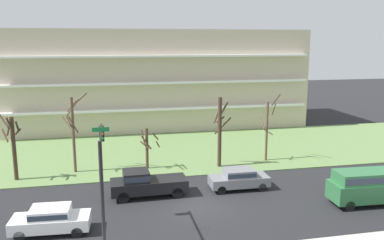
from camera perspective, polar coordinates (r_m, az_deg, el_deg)
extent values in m
plane|color=#232326|center=(27.67, 0.86, -12.12)|extent=(160.00, 160.00, 0.00)
cube|color=#66844C|center=(40.68, -3.50, -4.41)|extent=(80.00, 16.00, 0.08)
cube|color=beige|center=(53.48, -5.82, 5.95)|extent=(38.50, 12.34, 12.29)
cube|color=white|center=(47.34, -4.88, 1.55)|extent=(36.96, 0.90, 0.24)
cube|color=white|center=(46.93, -4.95, 5.25)|extent=(36.96, 0.90, 0.24)
cube|color=white|center=(46.72, -5.01, 9.00)|extent=(36.96, 0.90, 0.24)
cylinder|color=#423023|center=(34.59, -23.91, -3.80)|extent=(0.32, 0.32, 5.17)
cylinder|color=#423023|center=(34.12, -23.54, -0.78)|extent=(0.15, 0.86, 0.96)
cylinder|color=#423023|center=(34.17, -24.99, -1.99)|extent=(0.73, 1.15, 0.89)
cylinder|color=#423023|center=(33.67, -25.35, 0.25)|extent=(1.23, 1.26, 1.41)
cylinder|color=#423023|center=(34.37, -24.56, -1.10)|extent=(0.33, 0.72, 1.06)
cylinder|color=#423023|center=(34.48, -23.44, -1.53)|extent=(0.68, 0.82, 0.66)
cylinder|color=#423023|center=(34.03, -24.50, -0.54)|extent=(0.54, 0.51, 1.00)
cylinder|color=brown|center=(34.78, -16.45, -2.12)|extent=(0.24, 0.24, 6.45)
cylinder|color=brown|center=(34.70, -16.69, 1.87)|extent=(0.83, 0.20, 0.95)
cylinder|color=brown|center=(34.88, -16.57, 1.67)|extent=(1.16, 0.13, 1.51)
cylinder|color=brown|center=(34.34, -16.84, -0.61)|extent=(0.65, 0.47, 1.23)
cylinder|color=brown|center=(34.17, -17.26, -0.41)|extent=(0.98, 0.90, 1.08)
cylinder|color=brown|center=(34.25, -16.47, -0.63)|extent=(0.78, 0.26, 1.46)
cylinder|color=brown|center=(34.72, -15.50, 2.95)|extent=(1.19, 1.51, 1.15)
cylinder|color=#4C3828|center=(34.90, -6.41, -4.07)|extent=(0.26, 0.26, 3.63)
cylinder|color=#4C3828|center=(34.68, -4.86, -3.45)|extent=(0.58, 1.92, 1.06)
cylinder|color=#4C3828|center=(34.35, -6.49, -3.21)|extent=(0.90, 0.28, 1.21)
cylinder|color=#4C3828|center=(34.45, -6.71, -3.54)|extent=(0.79, 0.55, 0.65)
cylinder|color=#4C3828|center=(34.53, -6.94, -2.47)|extent=(0.32, 0.74, 1.23)
cylinder|color=#4C3828|center=(34.39, -5.23, -2.31)|extent=(0.75, 1.50, 0.99)
cylinder|color=#423023|center=(34.96, 3.94, -1.81)|extent=(0.33, 0.33, 6.22)
cylinder|color=#423023|center=(35.52, 4.38, -0.81)|extent=(1.33, 1.07, 1.67)
cylinder|color=#423023|center=(34.79, 4.65, 1.75)|extent=(0.44, 1.06, 1.18)
cylinder|color=#423023|center=(35.04, 4.05, 0.08)|extent=(0.74, 0.45, 0.63)
cylinder|color=#423023|center=(34.84, 3.45, 0.34)|extent=(0.64, 0.70, 0.84)
cylinder|color=brown|center=(37.42, 10.54, -1.63)|extent=(0.22, 0.22, 5.57)
cylinder|color=brown|center=(37.17, 11.54, 1.53)|extent=(0.28, 1.26, 1.34)
cylinder|color=brown|center=(36.99, 9.82, -0.32)|extent=(0.17, 1.17, 1.06)
cylinder|color=brown|center=(36.94, 10.67, -1.61)|extent=(1.00, 0.31, 0.68)
cylinder|color=brown|center=(37.24, 11.81, 2.79)|extent=(0.17, 1.66, 1.33)
cube|color=slate|center=(30.61, 6.65, -8.52)|extent=(4.43, 1.86, 0.70)
cube|color=slate|center=(30.41, 6.68, -7.41)|extent=(2.22, 1.69, 0.55)
cube|color=#2D3847|center=(30.41, 6.68, -7.41)|extent=(2.18, 1.72, 0.30)
cylinder|color=black|center=(29.61, 4.22, -9.89)|extent=(0.64, 0.23, 0.64)
cylinder|color=black|center=(31.04, 3.45, -8.87)|extent=(0.64, 0.23, 0.64)
cylinder|color=black|center=(30.52, 9.89, -9.37)|extent=(0.64, 0.23, 0.64)
cylinder|color=black|center=(31.91, 8.87, -8.42)|extent=(0.64, 0.23, 0.64)
cube|color=#2D6B3D|center=(30.12, 23.68, -9.11)|extent=(5.28, 2.23, 1.25)
cube|color=#2D6B3D|center=(29.81, 23.83, -7.30)|extent=(4.68, 2.04, 0.75)
cube|color=#2D3847|center=(29.81, 23.83, -7.30)|extent=(4.59, 2.08, 0.41)
cylinder|color=black|center=(32.01, 25.49, -9.27)|extent=(0.73, 0.25, 0.72)
cylinder|color=black|center=(30.13, 19.71, -10.08)|extent=(0.73, 0.25, 0.72)
cylinder|color=black|center=(28.71, 21.44, -11.27)|extent=(0.73, 0.25, 0.72)
cube|color=white|center=(25.24, -19.36, -13.50)|extent=(4.50, 2.06, 0.70)
cube|color=white|center=(25.00, -19.45, -12.20)|extent=(2.29, 1.78, 0.55)
cube|color=#2D3847|center=(25.00, -19.45, -12.20)|extent=(2.25, 1.82, 0.30)
cylinder|color=black|center=(25.85, -15.53, -13.52)|extent=(0.65, 0.26, 0.64)
cylinder|color=black|center=(24.43, -15.98, -15.05)|extent=(0.65, 0.26, 0.64)
cylinder|color=black|center=(26.42, -22.36, -13.42)|extent=(0.65, 0.26, 0.64)
cylinder|color=black|center=(25.04, -23.23, -14.89)|extent=(0.65, 0.26, 0.64)
cube|color=black|center=(29.22, -6.12, -9.16)|extent=(5.45, 2.14, 0.85)
cube|color=black|center=(28.87, -7.94, -7.82)|extent=(1.85, 1.89, 0.70)
cube|color=#2D3847|center=(28.87, -7.94, -7.82)|extent=(1.81, 1.93, 0.38)
cylinder|color=black|center=(28.39, -9.72, -10.80)|extent=(0.81, 0.24, 0.80)
cylinder|color=black|center=(30.05, -9.95, -9.55)|extent=(0.81, 0.24, 0.80)
cylinder|color=black|center=(28.83, -2.08, -10.29)|extent=(0.81, 0.24, 0.80)
cylinder|color=black|center=(30.46, -2.75, -9.09)|extent=(0.81, 0.24, 0.80)
cylinder|color=black|center=(19.76, -12.54, -12.06)|extent=(0.18, 0.18, 6.46)
cylinder|color=black|center=(21.65, -12.80, -2.13)|extent=(0.12, 5.78, 0.12)
cube|color=black|center=(24.28, -12.67, -1.90)|extent=(0.28, 0.28, 0.90)
sphere|color=red|center=(24.07, -12.71, -1.29)|extent=(0.20, 0.20, 0.20)
sphere|color=#F2A519|center=(24.13, -12.68, -1.93)|extent=(0.20, 0.20, 0.20)
sphere|color=green|center=(24.20, -12.65, -2.58)|extent=(0.20, 0.20, 0.20)
cube|color=#197238|center=(21.87, -12.82, -1.32)|extent=(0.90, 0.04, 0.24)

